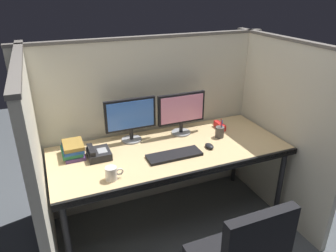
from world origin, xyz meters
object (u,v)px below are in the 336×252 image
at_px(monitor_left, 131,117).
at_px(keyboard_main, 174,155).
at_px(desk_phone, 98,153).
at_px(desk, 171,155).
at_px(coffee_mug, 112,173).
at_px(book_stack, 73,150).
at_px(red_stapler, 220,126).
at_px(computer_mouse, 209,146).
at_px(monitor_right, 181,111).
at_px(pen_cup, 220,132).

bearing_deg(monitor_left, keyboard_main, -60.08).
distance_m(keyboard_main, desk_phone, 0.59).
distance_m(desk, coffee_mug, 0.60).
relative_size(desk, book_stack, 8.61).
distance_m(monitor_left, red_stapler, 0.84).
bearing_deg(coffee_mug, computer_mouse, 9.89).
bearing_deg(monitor_left, monitor_right, -4.25).
bearing_deg(red_stapler, computer_mouse, -132.87).
relative_size(monitor_right, book_stack, 1.95).
bearing_deg(book_stack, coffee_mug, -65.27).
xyz_separation_m(keyboard_main, desk_phone, (-0.55, 0.21, 0.02)).
height_order(computer_mouse, pen_cup, pen_cup).
bearing_deg(red_stapler, desk, -160.96).
bearing_deg(coffee_mug, desk_phone, 94.44).
xyz_separation_m(desk, keyboard_main, (-0.02, -0.12, 0.06)).
bearing_deg(computer_mouse, book_stack, 164.49).
bearing_deg(desk, monitor_right, 50.31).
relative_size(coffee_mug, red_stapler, 0.84).
relative_size(coffee_mug, book_stack, 0.57).
distance_m(coffee_mug, book_stack, 0.48).
bearing_deg(red_stapler, desk_phone, -174.88).
height_order(desk, red_stapler, red_stapler).
bearing_deg(monitor_right, pen_cup, -35.31).
xyz_separation_m(desk, monitor_right, (0.20, 0.24, 0.27)).
bearing_deg(keyboard_main, monitor_right, 58.23).
bearing_deg(red_stapler, pen_cup, -121.32).
xyz_separation_m(monitor_left, keyboard_main, (0.23, -0.39, -0.20)).
relative_size(computer_mouse, pen_cup, 0.59).
relative_size(book_stack, red_stapler, 1.47).
height_order(pen_cup, red_stapler, pen_cup).
bearing_deg(keyboard_main, computer_mouse, 3.39).
bearing_deg(computer_mouse, pen_cup, 38.28).
bearing_deg(monitor_left, desk_phone, -150.58).
bearing_deg(computer_mouse, desk, 161.74).
bearing_deg(keyboard_main, desk, 79.63).
bearing_deg(monitor_right, desk, -129.69).
height_order(desk, pen_cup, pen_cup).
distance_m(desk, monitor_left, 0.46).
xyz_separation_m(coffee_mug, red_stapler, (1.11, 0.44, -0.02)).
bearing_deg(monitor_right, keyboard_main, -121.77).
bearing_deg(monitor_left, red_stapler, -5.46).
bearing_deg(desk, keyboard_main, -100.37).
relative_size(monitor_left, pen_cup, 2.62).
bearing_deg(monitor_left, coffee_mug, -119.44).
height_order(computer_mouse, coffee_mug, coffee_mug).
bearing_deg(desk, monitor_left, 131.92).
relative_size(monitor_right, keyboard_main, 1.00).
relative_size(computer_mouse, book_stack, 0.44).
distance_m(pen_cup, red_stapler, 0.18).
relative_size(desk, coffee_mug, 15.08).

